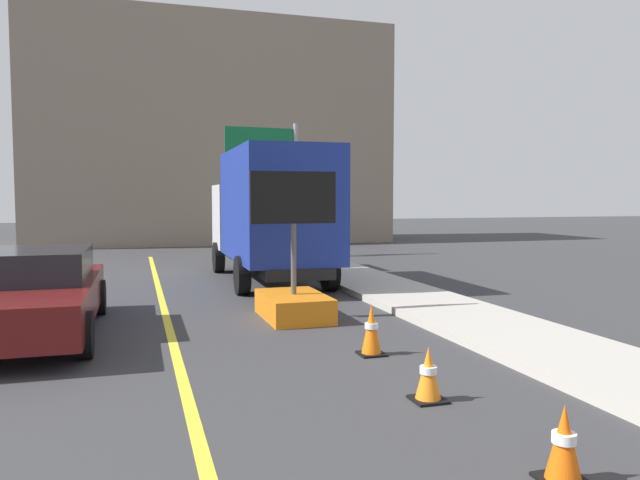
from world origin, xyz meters
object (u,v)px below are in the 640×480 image
Objects in this scene: box_truck at (271,213)px; traffic_cone_near_sign at (564,444)px; traffic_cone_mid_lane at (428,374)px; traffic_cone_far_lane at (371,330)px; highway_guide_sign at (276,165)px; pickup_car at (32,293)px; arrow_board_trailer at (294,292)px.

box_truck reaches higher than traffic_cone_near_sign.
traffic_cone_mid_lane is 0.82× the size of traffic_cone_far_lane.
traffic_cone_far_lane is (-1.89, -14.37, -3.06)m from highway_guide_sign.
pickup_car is 6.61m from traffic_cone_mid_lane.
box_truck reaches higher than traffic_cone_mid_lane.
box_truck is at bearing 88.92° from traffic_cone_near_sign.
traffic_cone_mid_lane is (4.63, -4.70, -0.40)m from pickup_car.
arrow_board_trailer reaches higher than traffic_cone_mid_lane.
traffic_cone_near_sign is at bearing -86.31° from traffic_cone_mid_lane.
arrow_board_trailer is 4.87m from traffic_cone_mid_lane.
arrow_board_trailer is 12.11m from highway_guide_sign.
arrow_board_trailer is 0.54× the size of highway_guide_sign.
pickup_car is 5.48m from traffic_cone_far_lane.
pickup_car is 8.25m from traffic_cone_near_sign.
pickup_car is at bearing 125.29° from traffic_cone_near_sign.
pickup_car is at bearing 150.53° from traffic_cone_far_lane.
highway_guide_sign is 8.02× the size of traffic_cone_near_sign.
highway_guide_sign is 16.80m from traffic_cone_mid_lane.
arrow_board_trailer is 2.89m from traffic_cone_far_lane.
arrow_board_trailer is at bearing 93.13° from traffic_cone_mid_lane.
traffic_cone_near_sign is (-0.22, -11.70, -1.53)m from box_truck.
pickup_car reaches higher than traffic_cone_mid_lane.
traffic_cone_near_sign is (4.76, -6.73, -0.39)m from pickup_car.
pickup_car is 8.11× the size of traffic_cone_near_sign.
arrow_board_trailer is at bearing -97.33° from box_truck.
pickup_car reaches higher than traffic_cone_far_lane.
pickup_car is 8.37× the size of traffic_cone_mid_lane.
box_truck is 7.10m from highway_guide_sign.
traffic_cone_far_lane is at bearing -29.47° from pickup_car.
traffic_cone_mid_lane is (-0.13, 2.03, -0.01)m from traffic_cone_near_sign.
traffic_cone_near_sign is 1.03× the size of traffic_cone_mid_lane.
arrow_board_trailer is 5.03m from box_truck.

